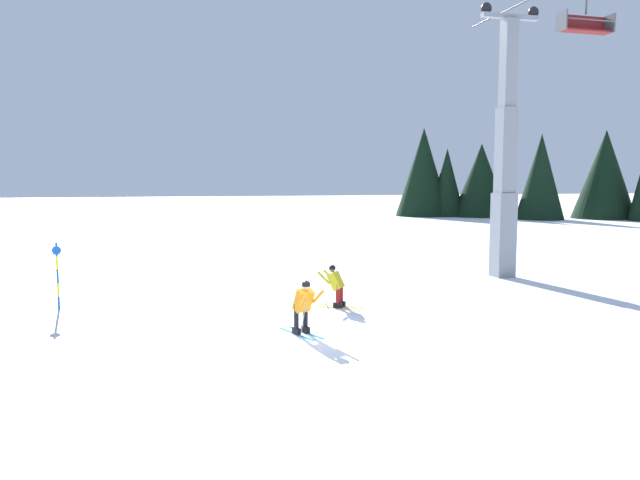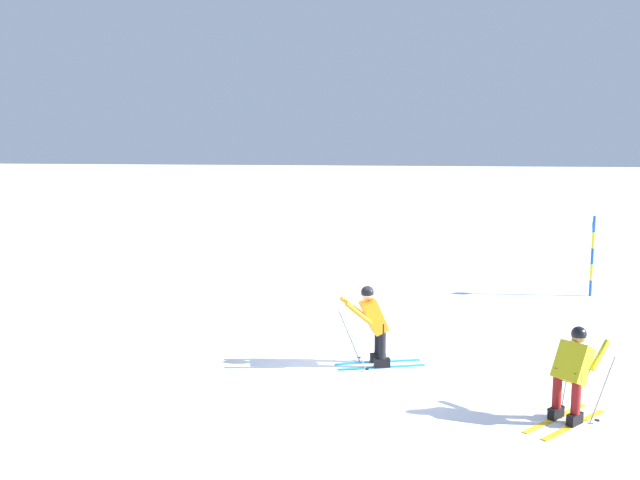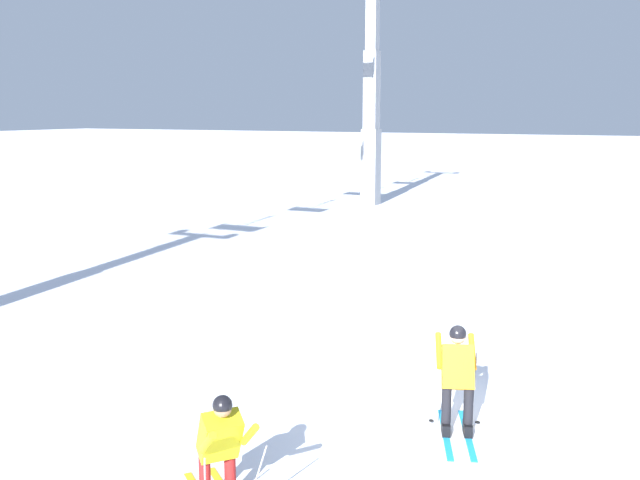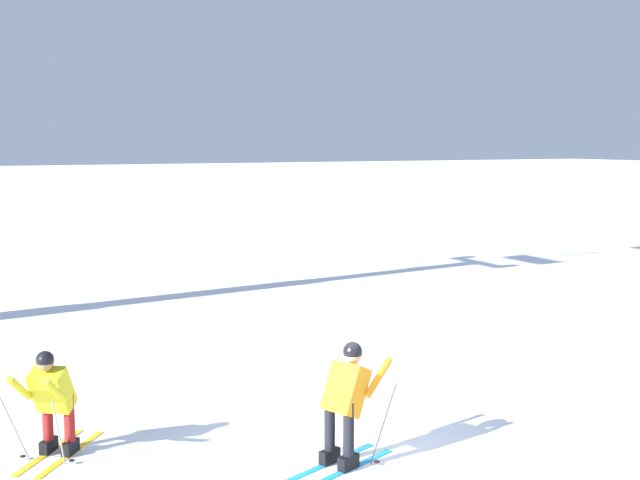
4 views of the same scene
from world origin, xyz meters
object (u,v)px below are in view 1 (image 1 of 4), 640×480
at_px(skier_carving_main, 304,303).
at_px(lift_tower_near, 505,167).
at_px(chairlift_seat_nearest, 584,23).
at_px(skier_distant_uphill, 336,284).
at_px(trail_marker_pole, 57,274).

height_order(skier_carving_main, lift_tower_near, lift_tower_near).
relative_size(chairlift_seat_nearest, skier_distant_uphill, 1.37).
distance_m(chairlift_seat_nearest, skier_distant_uphill, 12.03).
height_order(chairlift_seat_nearest, skier_distant_uphill, chairlift_seat_nearest).
bearing_deg(chairlift_seat_nearest, lift_tower_near, -180.00).
distance_m(chairlift_seat_nearest, trail_marker_pole, 18.98).
bearing_deg(trail_marker_pole, skier_distant_uphill, 77.65).
relative_size(lift_tower_near, skier_distant_uphill, 7.47).
height_order(skier_carving_main, chairlift_seat_nearest, chairlift_seat_nearest).
height_order(skier_carving_main, trail_marker_pole, trail_marker_pole).
height_order(chairlift_seat_nearest, trail_marker_pole, chairlift_seat_nearest).
bearing_deg(skier_distant_uphill, trail_marker_pole, -102.35).
relative_size(chairlift_seat_nearest, trail_marker_pole, 0.96).
bearing_deg(trail_marker_pole, chairlift_seat_nearest, 82.15).
relative_size(skier_carving_main, lift_tower_near, 0.15).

